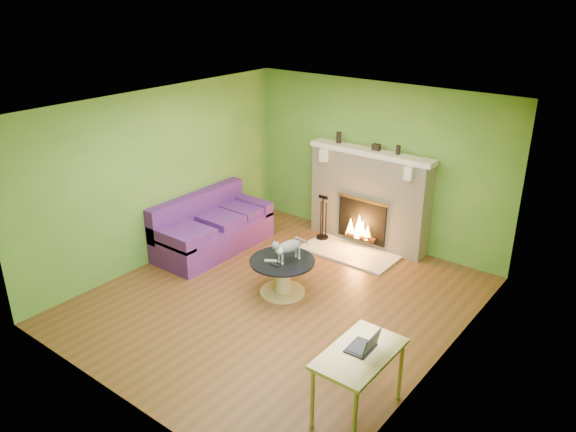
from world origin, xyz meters
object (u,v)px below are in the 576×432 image
object	(u,v)px
sofa	(211,229)
coffee_table	(282,274)
cat	(289,249)
desk	(359,360)

from	to	relation	value
sofa	coffee_table	distance (m)	1.83
sofa	cat	size ratio (longest dim) A/B	3.50
coffee_table	sofa	bearing A→B (deg)	166.78
sofa	cat	bearing A→B (deg)	-11.19
desk	cat	world-z (taller)	cat
desk	cat	xyz separation A→B (m)	(-1.95, 1.42, 0.05)
sofa	desk	bearing A→B (deg)	-25.18
sofa	cat	world-z (taller)	sofa
desk	cat	distance (m)	2.41
desk	cat	bearing A→B (deg)	143.90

